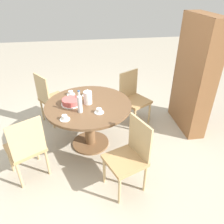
# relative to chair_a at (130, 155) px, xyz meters

# --- Properties ---
(ground_plane) EXTENTS (14.00, 14.00, 0.00)m
(ground_plane) POSITION_rel_chair_a_xyz_m (-0.87, -0.42, -0.49)
(ground_plane) COLOR #B2A893
(dining_table) EXTENTS (1.24, 1.24, 0.72)m
(dining_table) POSITION_rel_chair_a_xyz_m (-0.87, -0.42, 0.06)
(dining_table) COLOR brown
(dining_table) RESTS_ON ground_plane
(chair_a) EXTENTS (0.55, 0.55, 0.92)m
(chair_a) POSITION_rel_chair_a_xyz_m (0.00, 0.00, 0.00)
(chair_a) COLOR tan
(chair_a) RESTS_ON ground_plane
(chair_b) EXTENTS (0.58, 0.58, 0.92)m
(chair_b) POSITION_rel_chair_a_xyz_m (-1.43, 0.38, 0.00)
(chair_b) COLOR tan
(chair_b) RESTS_ON ground_plane
(chair_c) EXTENTS (0.59, 0.59, 0.92)m
(chair_c) POSITION_rel_chair_a_xyz_m (-1.62, -1.04, 0.00)
(chair_c) COLOR tan
(chair_c) RESTS_ON ground_plane
(chair_d) EXTENTS (0.57, 0.57, 0.92)m
(chair_d) POSITION_rel_chair_a_xyz_m (-0.33, -1.22, 0.00)
(chair_d) COLOR tan
(chair_d) RESTS_ON ground_plane
(bookshelf) EXTENTS (0.89, 0.28, 1.84)m
(bookshelf) POSITION_rel_chair_a_xyz_m (-1.17, 1.27, 0.40)
(bookshelf) COLOR brown
(bookshelf) RESTS_ON ground_plane
(coffee_pot) EXTENTS (0.12, 0.12, 0.22)m
(coffee_pot) POSITION_rel_chair_a_xyz_m (-0.90, -0.42, 0.33)
(coffee_pot) COLOR white
(coffee_pot) RESTS_ON dining_table
(water_bottle) EXTENTS (0.06, 0.06, 0.32)m
(water_bottle) POSITION_rel_chair_a_xyz_m (-0.67, -0.53, 0.36)
(water_bottle) COLOR silver
(water_bottle) RESTS_ON dining_table
(cake_main) EXTENTS (0.28, 0.28, 0.08)m
(cake_main) POSITION_rel_chair_a_xyz_m (-0.90, -0.66, 0.27)
(cake_main) COLOR white
(cake_main) RESTS_ON dining_table
(cup_a) EXTENTS (0.13, 0.13, 0.06)m
(cup_a) POSITION_rel_chair_a_xyz_m (-0.51, -0.74, 0.26)
(cup_a) COLOR white
(cup_a) RESTS_ON dining_table
(cup_b) EXTENTS (0.13, 0.13, 0.06)m
(cup_b) POSITION_rel_chair_a_xyz_m (-1.14, -0.43, 0.26)
(cup_b) COLOR white
(cup_b) RESTS_ON dining_table
(cup_c) EXTENTS (0.13, 0.13, 0.06)m
(cup_c) POSITION_rel_chair_a_xyz_m (-1.21, -0.67, 0.26)
(cup_c) COLOR white
(cup_c) RESTS_ON dining_table
(cup_d) EXTENTS (0.13, 0.13, 0.06)m
(cup_d) POSITION_rel_chair_a_xyz_m (-0.62, -0.29, 0.26)
(cup_d) COLOR white
(cup_d) RESTS_ON dining_table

